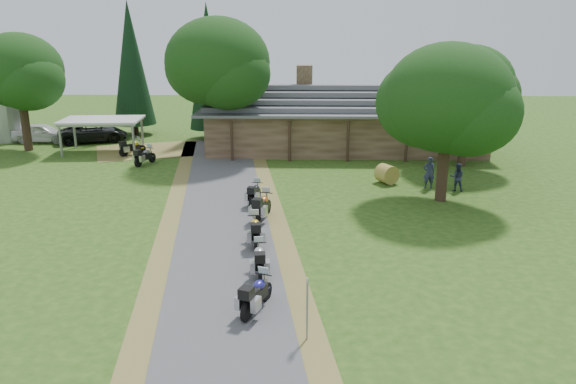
{
  "coord_description": "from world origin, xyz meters",
  "views": [
    {
      "loc": [
        2.8,
        -18.52,
        8.82
      ],
      "look_at": [
        2.2,
        6.33,
        1.6
      ],
      "focal_mm": 35.0,
      "sensor_mm": 36.0,
      "label": 1
    }
  ],
  "objects_px": {
    "motorcycle_row_d": "(263,205)",
    "carport": "(103,135)",
    "silo": "(4,99)",
    "motorcycle_row_b": "(259,258)",
    "motorcycle_carport_b": "(145,155)",
    "hay_bale": "(387,174)",
    "car_dark_suv": "(93,128)",
    "motorcycle_row_e": "(255,192)",
    "car_white_sedan": "(42,130)",
    "motorcycle_row_a": "(257,292)",
    "motorcycle_carport_a": "(132,147)",
    "motorcycle_row_c": "(255,229)",
    "lodge": "(344,117)"
  },
  "relations": [
    {
      "from": "car_white_sedan",
      "to": "car_dark_suv",
      "type": "distance_m",
      "value": 4.13
    },
    {
      "from": "car_dark_suv",
      "to": "hay_bale",
      "type": "height_order",
      "value": "car_dark_suv"
    },
    {
      "from": "carport",
      "to": "car_white_sedan",
      "type": "bearing_deg",
      "value": 145.67
    },
    {
      "from": "carport",
      "to": "motorcycle_carport_b",
      "type": "xyz_separation_m",
      "value": [
        4.19,
        -4.03,
        -0.59
      ]
    },
    {
      "from": "motorcycle_carport_a",
      "to": "hay_bale",
      "type": "xyz_separation_m",
      "value": [
        17.37,
        -7.33,
        -0.07
      ]
    },
    {
      "from": "motorcycle_carport_b",
      "to": "hay_bale",
      "type": "distance_m",
      "value": 16.26
    },
    {
      "from": "motorcycle_row_a",
      "to": "motorcycle_row_b",
      "type": "relative_size",
      "value": 1.02
    },
    {
      "from": "motorcycle_row_e",
      "to": "hay_bale",
      "type": "bearing_deg",
      "value": -50.97
    },
    {
      "from": "lodge",
      "to": "car_white_sedan",
      "type": "relative_size",
      "value": 3.68
    },
    {
      "from": "motorcycle_row_b",
      "to": "motorcycle_carport_b",
      "type": "height_order",
      "value": "motorcycle_carport_b"
    },
    {
      "from": "motorcycle_row_b",
      "to": "motorcycle_carport_a",
      "type": "bearing_deg",
      "value": 21.54
    },
    {
      "from": "motorcycle_row_a",
      "to": "motorcycle_row_e",
      "type": "bearing_deg",
      "value": 25.52
    },
    {
      "from": "silo",
      "to": "carport",
      "type": "distance_m",
      "value": 10.59
    },
    {
      "from": "lodge",
      "to": "motorcycle_row_c",
      "type": "bearing_deg",
      "value": -104.3
    },
    {
      "from": "silo",
      "to": "hay_bale",
      "type": "distance_m",
      "value": 32.04
    },
    {
      "from": "car_white_sedan",
      "to": "motorcycle_row_a",
      "type": "bearing_deg",
      "value": -145.73
    },
    {
      "from": "carport",
      "to": "motorcycle_row_e",
      "type": "height_order",
      "value": "carport"
    },
    {
      "from": "motorcycle_row_e",
      "to": "car_white_sedan",
      "type": "bearing_deg",
      "value": 57.95
    },
    {
      "from": "motorcycle_row_a",
      "to": "motorcycle_row_c",
      "type": "height_order",
      "value": "motorcycle_row_c"
    },
    {
      "from": "motorcycle_carport_b",
      "to": "hay_bale",
      "type": "relative_size",
      "value": 1.69
    },
    {
      "from": "car_dark_suv",
      "to": "motorcycle_row_e",
      "type": "xyz_separation_m",
      "value": [
        14.49,
        -16.46,
        -0.49
      ]
    },
    {
      "from": "car_dark_suv",
      "to": "hay_bale",
      "type": "relative_size",
      "value": 5.22
    },
    {
      "from": "motorcycle_row_d",
      "to": "motorcycle_carport_b",
      "type": "bearing_deg",
      "value": 51.32
    },
    {
      "from": "carport",
      "to": "car_white_sedan",
      "type": "relative_size",
      "value": 0.98
    },
    {
      "from": "car_dark_suv",
      "to": "motorcycle_row_c",
      "type": "height_order",
      "value": "car_dark_suv"
    },
    {
      "from": "car_white_sedan",
      "to": "motorcycle_row_e",
      "type": "bearing_deg",
      "value": -132.01
    },
    {
      "from": "motorcycle_row_c",
      "to": "hay_bale",
      "type": "bearing_deg",
      "value": -41.84
    },
    {
      "from": "car_dark_suv",
      "to": "motorcycle_carport_a",
      "type": "distance_m",
      "value": 6.7
    },
    {
      "from": "motorcycle_carport_b",
      "to": "carport",
      "type": "bearing_deg",
      "value": 69.05
    },
    {
      "from": "car_white_sedan",
      "to": "motorcycle_row_b",
      "type": "height_order",
      "value": "car_white_sedan"
    },
    {
      "from": "motorcycle_row_e",
      "to": "hay_bale",
      "type": "distance_m",
      "value": 8.65
    },
    {
      "from": "motorcycle_row_d",
      "to": "motorcycle_carport_b",
      "type": "relative_size",
      "value": 1.1
    },
    {
      "from": "motorcycle_row_d",
      "to": "carport",
      "type": "bearing_deg",
      "value": 53.69
    },
    {
      "from": "motorcycle_row_b",
      "to": "motorcycle_carport_b",
      "type": "relative_size",
      "value": 0.98
    },
    {
      "from": "motorcycle_row_d",
      "to": "hay_bale",
      "type": "bearing_deg",
      "value": -32.47
    },
    {
      "from": "motorcycle_row_d",
      "to": "motorcycle_row_e",
      "type": "distance_m",
      "value": 2.51
    },
    {
      "from": "motorcycle_row_a",
      "to": "hay_bale",
      "type": "height_order",
      "value": "motorcycle_row_a"
    },
    {
      "from": "car_dark_suv",
      "to": "motorcycle_carport_b",
      "type": "relative_size",
      "value": 3.08
    },
    {
      "from": "motorcycle_row_b",
      "to": "car_dark_suv",
      "type": "bearing_deg",
      "value": 25.12
    },
    {
      "from": "motorcycle_row_c",
      "to": "car_white_sedan",
      "type": "bearing_deg",
      "value": 34.08
    },
    {
      "from": "motorcycle_row_d",
      "to": "motorcycle_row_e",
      "type": "xyz_separation_m",
      "value": [
        -0.57,
        2.45,
        -0.09
      ]
    },
    {
      "from": "motorcycle_row_c",
      "to": "motorcycle_row_d",
      "type": "relative_size",
      "value": 0.94
    },
    {
      "from": "car_dark_suv",
      "to": "motorcycle_row_d",
      "type": "height_order",
      "value": "car_dark_suv"
    },
    {
      "from": "motorcycle_row_b",
      "to": "motorcycle_carport_a",
      "type": "distance_m",
      "value": 23.04
    },
    {
      "from": "car_white_sedan",
      "to": "silo",
      "type": "bearing_deg",
      "value": 75.15
    },
    {
      "from": "lodge",
      "to": "motorcycle_row_d",
      "type": "height_order",
      "value": "lodge"
    },
    {
      "from": "motorcycle_row_d",
      "to": "motorcycle_row_e",
      "type": "height_order",
      "value": "motorcycle_row_d"
    },
    {
      "from": "motorcycle_row_c",
      "to": "car_dark_suv",
      "type": "bearing_deg",
      "value": 27.17
    },
    {
      "from": "motorcycle_carport_b",
      "to": "hay_bale",
      "type": "xyz_separation_m",
      "value": [
        15.65,
        -4.39,
        -0.09
      ]
    },
    {
      "from": "lodge",
      "to": "silo",
      "type": "height_order",
      "value": "silo"
    }
  ]
}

